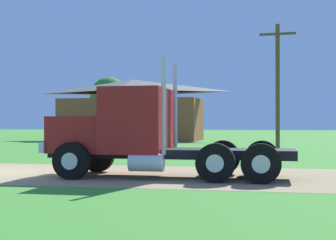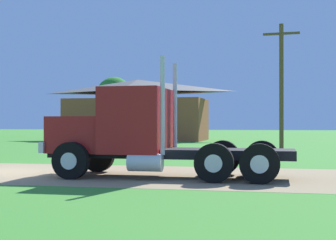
{
  "view_description": "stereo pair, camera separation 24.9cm",
  "coord_description": "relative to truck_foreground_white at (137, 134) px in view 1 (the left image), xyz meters",
  "views": [
    {
      "loc": [
        9.04,
        -15.74,
        1.68
      ],
      "look_at": [
        5.68,
        0.82,
        1.77
      ],
      "focal_mm": 54.23,
      "sensor_mm": 36.0,
      "label": 1
    },
    {
      "loc": [
        9.29,
        -15.69,
        1.68
      ],
      "look_at": [
        5.68,
        0.82,
        1.77
      ],
      "focal_mm": 54.23,
      "sensor_mm": 36.0,
      "label": 2
    }
  ],
  "objects": [
    {
      "name": "tree_mid",
      "position": [
        -13.84,
        39.45,
        3.16
      ],
      "size": [
        4.25,
        4.25,
        6.84
      ],
      "color": "#513823",
      "rests_on": "ground_plane"
    },
    {
      "name": "shed_building",
      "position": [
        -8.84,
        31.39,
        1.48
      ],
      "size": [
        13.48,
        6.88,
        5.78
      ],
      "color": "#964F2E",
      "rests_on": "ground_plane"
    },
    {
      "name": "ground_plane",
      "position": [
        -4.96,
        0.5,
        -1.31
      ],
      "size": [
        200.0,
        200.0,
        0.0
      ],
      "primitive_type": "plane",
      "color": "#3C812C"
    },
    {
      "name": "dirt_track",
      "position": [
        -4.96,
        0.5,
        -1.31
      ],
      "size": [
        120.0,
        6.54,
        0.01
      ],
      "primitive_type": "cube",
      "color": "#937D59",
      "rests_on": "ground_plane"
    },
    {
      "name": "truck_foreground_white",
      "position": [
        0.0,
        0.0,
        0.0
      ],
      "size": [
        7.58,
        2.74,
        3.62
      ],
      "color": "black",
      "rests_on": "ground_plane"
    },
    {
      "name": "utility_pole_near",
      "position": [
        4.5,
        16.46,
        2.79
      ],
      "size": [
        2.2,
        0.29,
        7.71
      ],
      "color": "brown",
      "rests_on": "ground_plane"
    }
  ]
}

